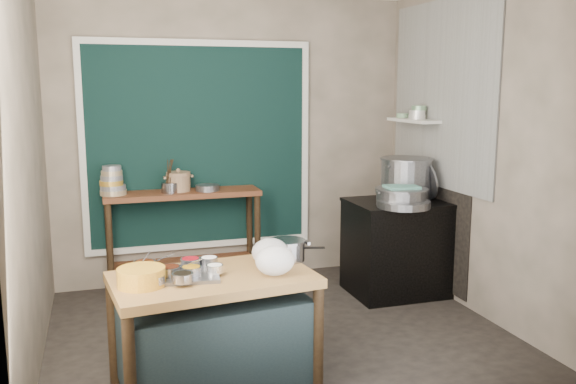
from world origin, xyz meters
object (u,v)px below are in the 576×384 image
object	(u,v)px
steamer	(401,197)
saucepan	(287,250)
back_counter	(184,240)
stock_pot	(406,179)
stove_block	(398,249)
utensil_cup	(170,188)
condiment_tray	(177,275)
prep_table	(214,332)
yellow_basin	(141,277)
ceramic_crock	(179,183)

from	to	relation	value
steamer	saucepan	bearing A→B (deg)	-145.87
back_counter	stock_pot	xyz separation A→B (m)	(1.99, -0.67, 0.60)
saucepan	stove_block	bearing A→B (deg)	54.01
utensil_cup	stock_pot	xyz separation A→B (m)	(2.11, -0.62, 0.08)
stock_pot	condiment_tray	bearing A→B (deg)	-150.06
saucepan	utensil_cup	distance (m)	1.90
prep_table	steamer	xyz separation A→B (m)	(1.90, 1.10, 0.58)
prep_table	condiment_tray	size ratio (longest dim) A/B	2.43
stock_pot	saucepan	bearing A→B (deg)	-142.52
condiment_tray	saucepan	world-z (taller)	saucepan
prep_table	back_counter	world-z (taller)	back_counter
stove_block	stock_pot	size ratio (longest dim) A/B	1.80
saucepan	yellow_basin	bearing A→B (deg)	-148.96
yellow_basin	ceramic_crock	world-z (taller)	ceramic_crock
back_counter	stock_pot	world-z (taller)	stock_pot
stock_pot	back_counter	bearing A→B (deg)	161.44
prep_table	saucepan	size ratio (longest dim) A/B	4.81
stove_block	stock_pot	world-z (taller)	stock_pot
back_counter	stove_block	xyz separation A→B (m)	(1.90, -0.73, -0.05)
prep_table	saucepan	xyz separation A→B (m)	(0.55, 0.19, 0.45)
utensil_cup	saucepan	bearing A→B (deg)	-72.24
prep_table	utensil_cup	distance (m)	2.08
utensil_cup	prep_table	bearing A→B (deg)	-89.21
stove_block	yellow_basin	xyz separation A→B (m)	(-2.44, -1.37, 0.38)
condiment_tray	utensil_cup	distance (m)	1.97
utensil_cup	stock_pot	distance (m)	2.20
yellow_basin	utensil_cup	size ratio (longest dim) A/B	1.79
yellow_basin	prep_table	bearing A→B (deg)	9.24
stove_block	condiment_tray	xyz separation A→B (m)	(-2.22, -1.26, 0.34)
prep_table	back_counter	bearing A→B (deg)	80.98
yellow_basin	steamer	size ratio (longest dim) A/B	0.59
condiment_tray	utensil_cup	world-z (taller)	utensil_cup
yellow_basin	saucepan	bearing A→B (deg)	14.63
condiment_tray	steamer	world-z (taller)	steamer
prep_table	steamer	distance (m)	2.28
stove_block	condiment_tray	world-z (taller)	stove_block
yellow_basin	stock_pot	bearing A→B (deg)	29.60
condiment_tray	utensil_cup	bearing A→B (deg)	84.34
back_counter	steamer	distance (m)	2.09
ceramic_crock	saucepan	bearing A→B (deg)	-75.32
utensil_cup	ceramic_crock	distance (m)	0.11
prep_table	back_counter	size ratio (longest dim) A/B	0.86
utensil_cup	yellow_basin	bearing A→B (deg)	-101.43
condiment_tray	ceramic_crock	distance (m)	2.05
stock_pot	steamer	bearing A→B (deg)	-124.74
prep_table	yellow_basin	world-z (taller)	yellow_basin
condiment_tray	steamer	size ratio (longest dim) A/B	1.07
condiment_tray	steamer	xyz separation A→B (m)	(2.12, 1.07, 0.20)
steamer	ceramic_crock	bearing A→B (deg)	152.92
back_counter	utensil_cup	xyz separation A→B (m)	(-0.12, -0.04, 0.52)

